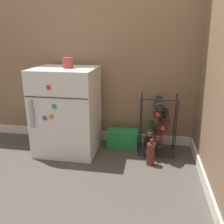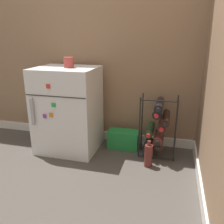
% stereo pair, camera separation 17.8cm
% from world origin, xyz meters
% --- Properties ---
extents(ground_plane, '(14.00, 14.00, 0.00)m').
position_xyz_m(ground_plane, '(0.00, 0.00, 0.00)').
color(ground_plane, '#423D38').
extents(wall_back, '(6.89, 0.07, 2.50)m').
position_xyz_m(wall_back, '(0.00, 0.66, 1.24)').
color(wall_back, '#84664C').
rests_on(wall_back, ground_plane).
extents(mini_fridge, '(0.55, 0.49, 0.78)m').
position_xyz_m(mini_fridge, '(-0.23, 0.35, 0.39)').
color(mini_fridge, silver).
rests_on(mini_fridge, ground_plane).
extents(wine_rack, '(0.32, 0.33, 0.56)m').
position_xyz_m(wine_rack, '(0.60, 0.42, 0.28)').
color(wine_rack, black).
rests_on(wine_rack, ground_plane).
extents(soda_box, '(0.29, 0.15, 0.17)m').
position_xyz_m(soda_box, '(0.27, 0.49, 0.09)').
color(soda_box, '#1E7F38').
rests_on(soda_box, ground_plane).
extents(fridge_top_cup, '(0.09, 0.09, 0.09)m').
position_xyz_m(fridge_top_cup, '(-0.19, 0.34, 0.83)').
color(fridge_top_cup, maroon).
rests_on(fridge_top_cup, mini_fridge).
extents(loose_bottle_floor, '(0.07, 0.07, 0.23)m').
position_xyz_m(loose_bottle_floor, '(0.55, 0.20, 0.10)').
color(loose_bottle_floor, '#56231E').
rests_on(loose_bottle_floor, ground_plane).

